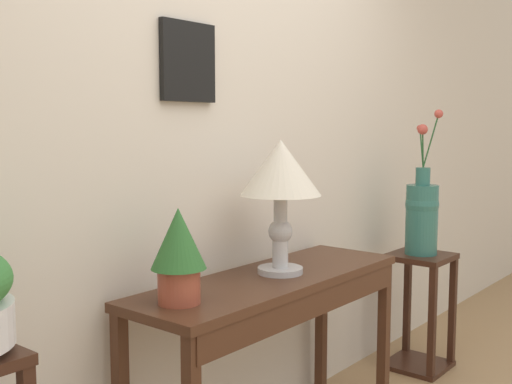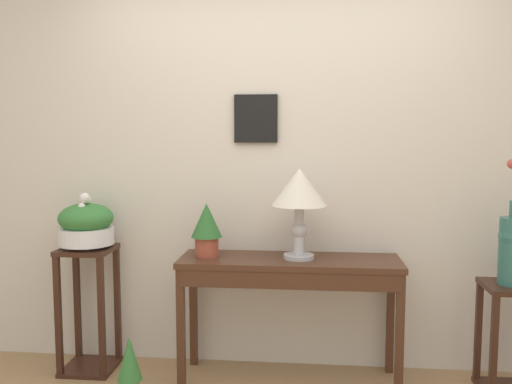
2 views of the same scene
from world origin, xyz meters
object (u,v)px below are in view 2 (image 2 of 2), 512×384
object	(u,v)px
console_table	(289,276)
planter_bowl_wide_left	(86,225)
potted_plant_floor	(130,365)
table_lamp	(299,193)
pedestal_stand_left	(89,309)
pedestal_stand_right	(510,340)
potted_plant_on_console	(207,227)

from	to	relation	value
console_table	planter_bowl_wide_left	world-z (taller)	planter_bowl_wide_left
console_table	potted_plant_floor	xyz separation A→B (m)	(-0.89, -0.29, -0.46)
table_lamp	potted_plant_floor	bearing A→B (deg)	-161.41
pedestal_stand_left	potted_plant_floor	size ratio (longest dim) A/B	2.18
console_table	pedestal_stand_right	size ratio (longest dim) A/B	2.03
potted_plant_floor	table_lamp	bearing A→B (deg)	18.59
pedestal_stand_right	potted_plant_floor	distance (m)	2.19
pedestal_stand_left	potted_plant_on_console	bearing A→B (deg)	-2.06
potted_plant_on_console	pedestal_stand_left	size ratio (longest dim) A/B	0.41
console_table	pedestal_stand_left	bearing A→B (deg)	177.42
pedestal_stand_right	potted_plant_floor	size ratio (longest dim) A/B	1.78
console_table	potted_plant_on_console	size ratio (longest dim) A/B	4.05
table_lamp	planter_bowl_wide_left	xyz separation A→B (m)	(-1.33, 0.03, -0.22)
console_table	planter_bowl_wide_left	size ratio (longest dim) A/B	3.78
console_table	potted_plant_floor	size ratio (longest dim) A/B	3.61
pedestal_stand_right	potted_plant_floor	xyz separation A→B (m)	(-2.17, -0.27, -0.12)
potted_plant_floor	pedestal_stand_left	bearing A→B (deg)	137.29
potted_plant_on_console	planter_bowl_wide_left	world-z (taller)	planter_bowl_wide_left
console_table	table_lamp	world-z (taller)	table_lamp
table_lamp	potted_plant_on_console	size ratio (longest dim) A/B	1.66
pedestal_stand_left	planter_bowl_wide_left	bearing A→B (deg)	-71.27
planter_bowl_wide_left	potted_plant_floor	bearing A→B (deg)	-42.68
table_lamp	pedestal_stand_right	world-z (taller)	table_lamp
table_lamp	pedestal_stand_left	xyz separation A→B (m)	(-1.33, 0.03, -0.76)
console_table	pedestal_stand_left	distance (m)	1.30
planter_bowl_wide_left	potted_plant_floor	xyz separation A→B (m)	(0.38, -0.35, -0.74)
pedestal_stand_left	pedestal_stand_right	bearing A→B (deg)	-1.94
planter_bowl_wide_left	pedestal_stand_right	bearing A→B (deg)	-1.93
potted_plant_on_console	pedestal_stand_right	world-z (taller)	potted_plant_on_console
console_table	table_lamp	size ratio (longest dim) A/B	2.44
pedestal_stand_left	pedestal_stand_right	size ratio (longest dim) A/B	1.22
console_table	pedestal_stand_right	bearing A→B (deg)	-1.30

